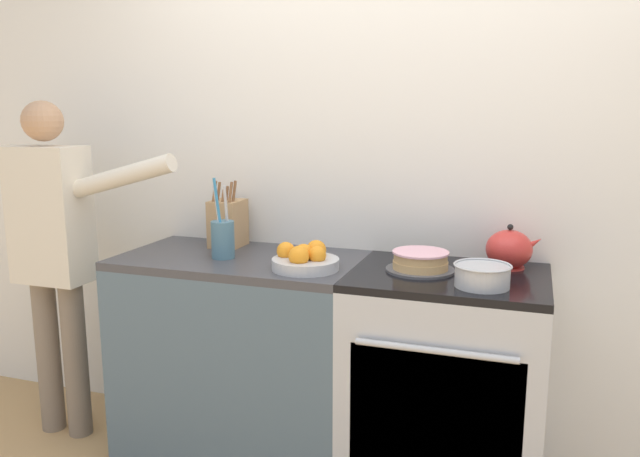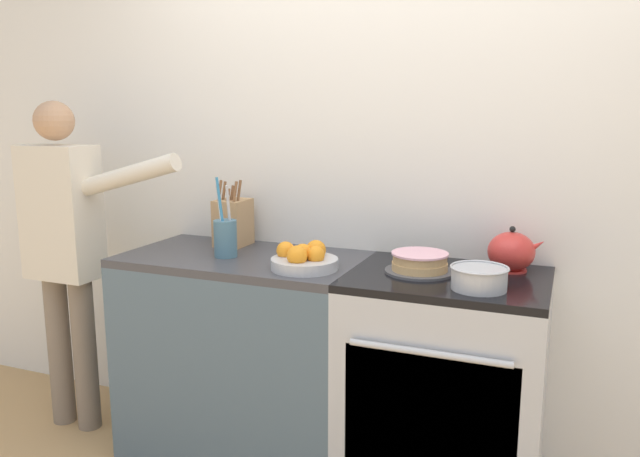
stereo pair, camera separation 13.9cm
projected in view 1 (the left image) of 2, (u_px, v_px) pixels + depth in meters
wall_back at (402, 166)px, 2.69m from camera, size 8.00×0.04×2.60m
counter_cabinet at (242, 358)px, 2.76m from camera, size 1.03×0.59×0.92m
stove_range at (444, 386)px, 2.47m from camera, size 0.75×0.62×0.92m
layer_cake at (420, 262)px, 2.42m from camera, size 0.27×0.27×0.08m
tea_kettle at (510, 249)px, 2.46m from camera, size 0.22×0.18×0.18m
mixing_bowl at (482, 275)px, 2.21m from camera, size 0.20×0.20×0.08m
knife_block at (228, 223)px, 2.85m from camera, size 0.13×0.16×0.31m
utensil_crock at (223, 238)px, 2.63m from camera, size 0.10×0.10×0.34m
fruit_bowl at (305, 259)px, 2.45m from camera, size 0.27×0.27×0.11m
person_baker at (54, 242)px, 2.87m from camera, size 0.91×0.20×1.58m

